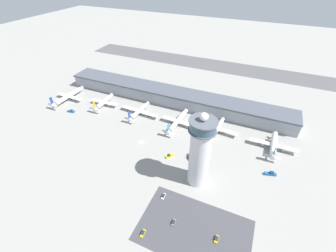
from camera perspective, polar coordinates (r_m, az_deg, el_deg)
ground_plane at (r=193.04m, az=-6.82°, el=-4.06°), size 1000.00×1000.00×0.00m
terminal_building at (r=239.84m, az=1.26°, el=7.43°), size 243.82×25.00×14.54m
runway_strip at (r=346.50m, az=9.20°, el=15.36°), size 365.73×44.00×0.01m
control_tower at (r=144.50m, az=8.11°, el=-6.45°), size 17.20×17.20×57.06m
parking_lot_surface at (r=143.94m, az=6.62°, el=-24.80°), size 64.00×40.00×0.01m
airplane_gate_alpha at (r=268.88m, az=-23.99°, el=6.93°), size 32.48×44.11×14.20m
airplane_gate_bravo at (r=245.75m, az=-16.03°, el=5.85°), size 30.24×32.36×13.77m
airplane_gate_charlie at (r=224.06m, az=-7.36°, el=3.77°), size 41.50×34.51×12.58m
airplane_gate_delta at (r=207.87m, az=2.45°, el=1.26°), size 32.14×40.41×13.54m
airplane_gate_echo at (r=203.76m, az=12.40°, el=-0.63°), size 37.53×33.36×12.65m
airplane_gate_foxtrot at (r=201.25m, az=25.26°, el=-4.36°), size 38.00×32.20×14.25m
service_truck_catering at (r=248.01m, az=-23.39°, el=3.44°), size 7.78×3.86×2.67m
service_truck_fuel at (r=178.29m, az=5.50°, el=-7.83°), size 5.27×7.23×2.50m
service_truck_baggage at (r=178.34m, az=0.40°, el=-7.60°), size 6.00×6.99×2.46m
service_truck_water at (r=181.44m, az=24.57°, el=-10.96°), size 8.47×4.46×3.14m
car_grey_coupe at (r=142.77m, az=12.24°, el=-26.26°), size 2.09×4.72×1.58m
car_silver_sedan at (r=154.56m, az=-1.18°, el=-17.43°), size 1.83×4.76×1.38m
car_white_wagon at (r=144.82m, az=1.43°, el=-23.28°), size 2.05×4.43×1.48m
car_blue_compact at (r=142.46m, az=-6.41°, el=-25.45°), size 2.08×4.80×1.37m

